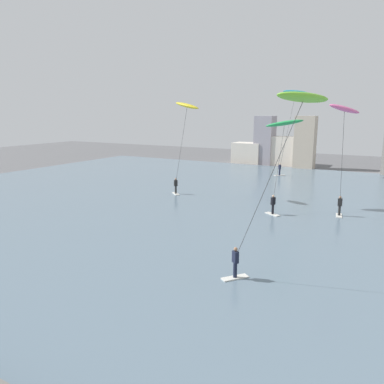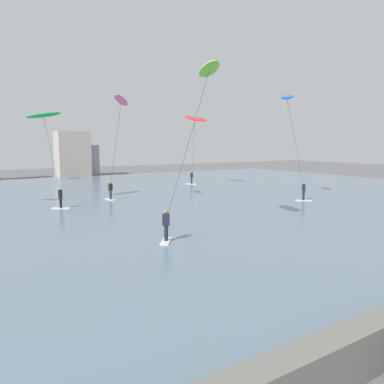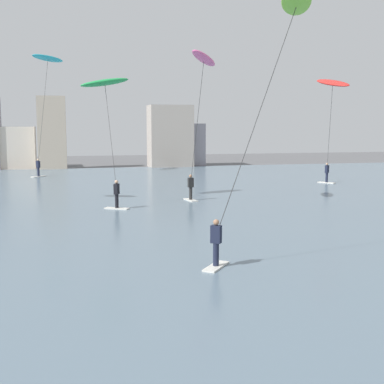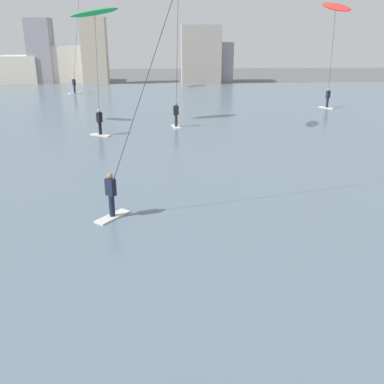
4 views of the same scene
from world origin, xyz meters
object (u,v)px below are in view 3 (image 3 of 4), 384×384
object	(u,v)px
kitesurfer_green	(106,93)
kitesurfer_pink	(202,75)
kitesurfer_red	(332,91)
kitesurfer_lime	(289,26)
kitesurfer_cyan	(47,66)

from	to	relation	value
kitesurfer_green	kitesurfer_pink	xyz separation A→B (m)	(5.25, -3.00, 0.87)
kitesurfer_red	kitesurfer_lime	xyz separation A→B (m)	(-12.12, -19.71, 0.78)
kitesurfer_lime	kitesurfer_pink	bearing A→B (deg)	89.15
kitesurfer_red	kitesurfer_green	size ratio (longest dim) A/B	1.08
kitesurfer_green	kitesurfer_pink	distance (m)	6.11
kitesurfer_cyan	kitesurfer_pink	distance (m)	23.45
kitesurfer_green	kitesurfer_cyan	xyz separation A→B (m)	(-4.10, 18.35, 3.36)
kitesurfer_cyan	kitesurfer_lime	bearing A→B (deg)	-74.88
kitesurfer_lime	kitesurfer_cyan	xyz separation A→B (m)	(-9.17, 33.93, 1.97)
kitesurfer_red	kitesurfer_pink	xyz separation A→B (m)	(-11.93, -7.14, 0.26)
kitesurfer_lime	kitesurfer_pink	distance (m)	12.58
kitesurfer_red	kitesurfer_lime	world-z (taller)	kitesurfer_lime
kitesurfer_red	kitesurfer_pink	bearing A→B (deg)	-149.12
kitesurfer_lime	kitesurfer_pink	world-z (taller)	kitesurfer_lime
kitesurfer_lime	kitesurfer_pink	size ratio (longest dim) A/B	1.03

